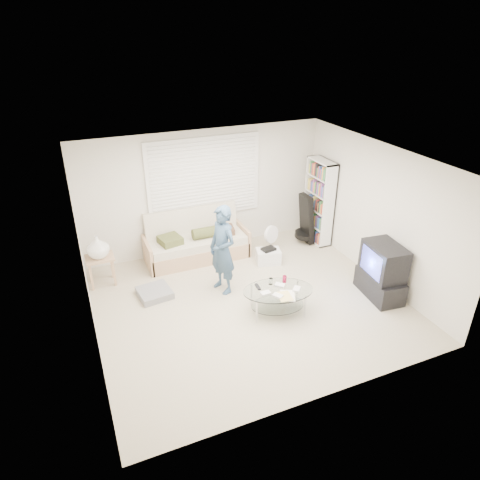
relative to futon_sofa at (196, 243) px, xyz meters
name	(u,v)px	position (x,y,z in m)	size (l,w,h in m)	color
ground	(249,303)	(0.34, -1.87, -0.33)	(5.00, 5.00, 0.00)	tan
room_shell	(238,205)	(0.34, -1.39, 1.30)	(5.02, 4.52, 2.51)	silver
window_blinds	(205,178)	(0.34, 0.33, 1.22)	(2.32, 0.08, 1.62)	silver
futon_sofa	(196,243)	(0.00, 0.00, 0.00)	(2.04, 0.82, 1.00)	tan
grey_floor_pillow	(155,293)	(-1.11, -1.03, -0.27)	(0.54, 0.54, 0.12)	gray
side_table	(98,249)	(-1.88, -0.28, 0.40)	(0.49, 0.40, 0.98)	tan
bookshelf	(319,202)	(2.66, -0.27, 0.58)	(0.29, 0.76, 1.81)	white
guitar_case	(306,223)	(2.36, -0.29, 0.15)	(0.39, 0.40, 1.09)	black
floor_fan	(271,237)	(1.49, -0.39, 0.03)	(0.38, 0.25, 0.61)	white
storage_bin	(268,256)	(1.25, -0.76, -0.18)	(0.54, 0.44, 0.33)	white
tv_unit	(382,272)	(2.53, -2.54, 0.15)	(0.58, 0.95, 0.98)	black
coffee_table	(278,294)	(0.67, -2.28, 0.02)	(1.29, 0.98, 0.55)	silver
standing_person	(222,250)	(0.08, -1.31, 0.48)	(0.59, 0.39, 1.61)	navy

